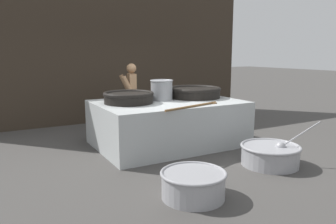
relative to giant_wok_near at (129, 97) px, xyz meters
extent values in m
plane|color=#474442|center=(0.81, -0.14, -1.03)|extent=(60.00, 60.00, 0.00)
cube|color=#382D23|center=(0.81, 2.86, 0.92)|extent=(8.11, 0.24, 3.90)
cube|color=#B2B7B7|center=(0.81, -0.14, -0.58)|extent=(2.91, 2.00, 0.91)
cylinder|color=black|center=(0.00, 0.00, -0.03)|extent=(0.96, 0.96, 0.19)
torus|color=black|center=(0.00, 0.00, 0.06)|extent=(1.00, 1.00, 0.08)
cylinder|color=black|center=(1.60, 0.07, -0.03)|extent=(1.14, 1.14, 0.19)
torus|color=black|center=(1.60, 0.07, 0.07)|extent=(1.18, 1.18, 0.09)
cylinder|color=gray|center=(0.77, 0.05, 0.08)|extent=(0.45, 0.45, 0.41)
torus|color=gray|center=(0.77, 0.05, 0.29)|extent=(0.49, 0.49, 0.03)
cylinder|color=brown|center=(0.82, -1.04, -0.10)|extent=(1.33, 0.42, 0.04)
cube|color=brown|center=(1.42, -0.87, -0.11)|extent=(0.14, 0.13, 0.02)
cylinder|color=#9E7551|center=(0.55, 1.11, -0.63)|extent=(0.12, 0.12, 0.81)
cylinder|color=#9E7551|center=(0.60, 1.28, -0.63)|extent=(0.12, 0.12, 0.81)
cube|color=#334C72|center=(0.57, 1.20, -0.47)|extent=(0.25, 0.29, 0.53)
cube|color=#9E7551|center=(0.57, 1.20, 0.08)|extent=(0.28, 0.52, 0.60)
cylinder|color=#9E7551|center=(0.41, 0.98, 0.07)|extent=(0.34, 0.18, 0.55)
cylinder|color=#9E7551|center=(0.54, 1.46, 0.07)|extent=(0.34, 0.18, 0.55)
sphere|color=#9E7551|center=(0.57, 1.20, 0.50)|extent=(0.23, 0.23, 0.23)
cylinder|color=#9E9EA3|center=(1.70, -2.13, -0.87)|extent=(0.96, 0.96, 0.33)
torus|color=#9E9EA3|center=(1.70, -2.13, -0.71)|extent=(1.01, 1.01, 0.05)
cylinder|color=orange|center=(1.70, -2.13, -0.80)|extent=(0.84, 0.84, 0.08)
cylinder|color=orange|center=(1.72, -2.16, -0.74)|extent=(0.05, 0.05, 0.04)
cylinder|color=orange|center=(1.69, -2.08, -0.74)|extent=(0.04, 0.04, 0.03)
cylinder|color=orange|center=(1.94, -2.35, -0.74)|extent=(0.04, 0.05, 0.03)
cylinder|color=orange|center=(1.69, -2.15, -0.74)|extent=(0.04, 0.04, 0.03)
cylinder|color=orange|center=(1.68, -2.05, -0.74)|extent=(0.07, 0.06, 0.04)
cylinder|color=orange|center=(1.84, -2.15, -0.74)|extent=(0.04, 0.04, 0.04)
cylinder|color=orange|center=(1.66, -2.09, -0.74)|extent=(0.04, 0.05, 0.03)
cylinder|color=orange|center=(1.55, -2.14, -0.74)|extent=(0.06, 0.06, 0.04)
cylinder|color=orange|center=(1.70, -1.94, -0.74)|extent=(0.07, 0.07, 0.04)
cylinder|color=orange|center=(1.44, -2.18, -0.74)|extent=(0.05, 0.05, 0.04)
cylinder|color=orange|center=(1.69, -2.05, -0.74)|extent=(0.07, 0.06, 0.04)
sphere|color=#9E9EA3|center=(1.84, -2.22, -0.71)|extent=(0.17, 0.17, 0.17)
cylinder|color=#9E9EA3|center=(2.11, -2.38, -0.49)|extent=(0.56, 0.35, 0.46)
cylinder|color=#9E9EA3|center=(-0.16, -2.57, -0.87)|extent=(0.84, 0.84, 0.34)
torus|color=#9E9EA3|center=(-0.16, -2.57, -0.70)|extent=(0.88, 0.88, 0.04)
cylinder|color=#6B9347|center=(-0.16, -2.57, -0.79)|extent=(0.74, 0.74, 0.08)
camera|label=1|loc=(-2.43, -5.97, 0.85)|focal=35.00mm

